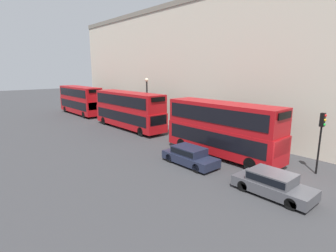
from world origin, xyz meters
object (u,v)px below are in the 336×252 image
object	(u,v)px
bus_second_in_queue	(128,109)
traffic_light	(321,131)
bus_leading	(222,127)
car_dark_sedan	(273,183)
bus_third_in_queue	(80,99)
car_hatchback	(190,155)

from	to	relation	value
bus_second_in_queue	traffic_light	size ratio (longest dim) A/B	2.74
bus_leading	car_dark_sedan	bearing A→B (deg)	-118.75
traffic_light	bus_third_in_queue	bearing A→B (deg)	92.99
car_dark_sedan	traffic_light	bearing A→B (deg)	-5.04
bus_second_in_queue	bus_third_in_queue	size ratio (longest dim) A/B	1.08
bus_leading	bus_second_in_queue	distance (m)	13.83
bus_leading	car_hatchback	world-z (taller)	bus_leading
bus_third_in_queue	car_hatchback	bearing A→B (deg)	-97.04
bus_second_in_queue	car_dark_sedan	size ratio (longest dim) A/B	2.64
car_hatchback	bus_third_in_queue	bearing A→B (deg)	82.96
bus_third_in_queue	car_hatchback	world-z (taller)	bus_third_in_queue
bus_second_in_queue	bus_third_in_queue	bearing A→B (deg)	90.00
bus_third_in_queue	traffic_light	size ratio (longest dim) A/B	2.55
car_dark_sedan	car_hatchback	bearing A→B (deg)	90.00
car_dark_sedan	bus_leading	bearing A→B (deg)	61.25
traffic_light	car_dark_sedan	bearing A→B (deg)	174.96
bus_second_in_queue	car_dark_sedan	xyz separation A→B (m)	(-3.40, -20.03, -1.70)
bus_leading	car_dark_sedan	size ratio (longest dim) A/B	2.31
bus_leading	car_hatchback	bearing A→B (deg)	175.11
bus_leading	car_dark_sedan	xyz separation A→B (m)	(-3.40, -6.20, -1.71)
bus_leading	bus_third_in_queue	xyz separation A→B (m)	(-0.00, 27.84, 0.00)
bus_leading	car_dark_sedan	distance (m)	7.27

